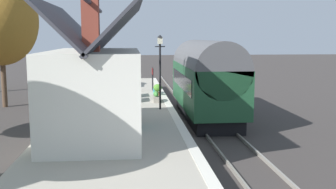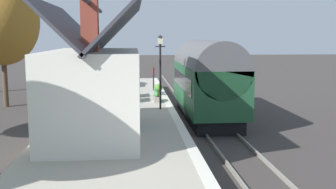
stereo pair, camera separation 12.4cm
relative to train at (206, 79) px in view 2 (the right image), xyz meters
The scene contains 16 objects.
ground_plane 3.27m from the train, 158.09° to the left, with size 160.00×160.00×0.00m, color #383330.
platform 5.52m from the train, 115.29° to the left, with size 32.00×5.66×0.86m, color #A39B8C.
platform_edge_coping 3.34m from the train, 137.06° to the left, with size 32.00×0.36×0.02m, color beige.
rail_near 3.18m from the train, 162.09° to the right, with size 52.00×0.08×0.14m, color gray.
rail_far 3.18m from the train, 162.18° to the left, with size 52.00×0.08×0.14m, color gray.
train is the anchor object (origin of this frame).
station_building 8.52m from the train, 140.50° to the left, with size 7.02×3.48×6.23m.
bench_by_lamp 4.36m from the train, 76.10° to the left, with size 1.41×0.46×0.88m.
bench_near_building 8.96m from the train, 28.43° to the left, with size 1.41×0.47×0.88m.
bench_mid_platform 5.06m from the train, 55.20° to the left, with size 1.42×0.49×0.88m.
planter_bench_left 4.95m from the train, 31.09° to the left, with size 0.91×0.32×0.55m.
planter_bench_right 4.18m from the train, 36.95° to the left, with size 0.53×0.53×0.71m.
planter_edge_far 3.01m from the train, 73.73° to the left, with size 1.10×0.32×0.59m.
lamp_post_platform 3.31m from the train, 120.55° to the left, with size 0.32×0.50×3.75m.
station_sign_board 6.18m from the train, 25.14° to the left, with size 0.96×0.06×1.57m.
tree_far_right 13.59m from the train, 68.33° to the left, with size 4.81×4.67×8.35m.
Camera 2 is at (-19.14, 3.07, 4.51)m, focal length 42.43 mm.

